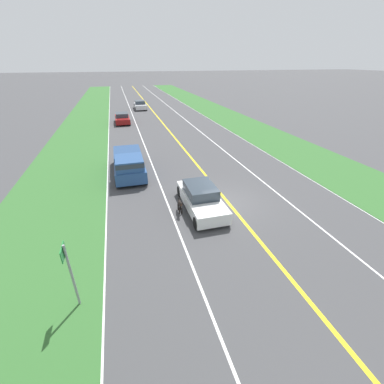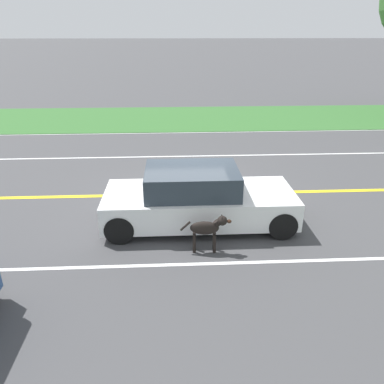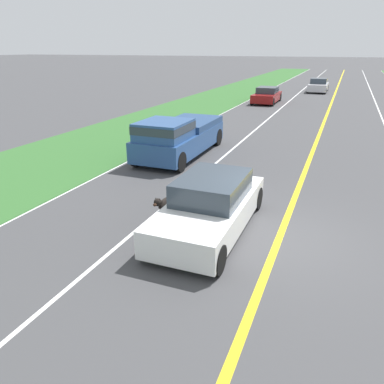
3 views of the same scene
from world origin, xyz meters
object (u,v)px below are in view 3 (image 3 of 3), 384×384
(ego_car, at_px, (210,206))
(pickup_truck, at_px, (178,136))
(car_trailing_mid, at_px, (318,86))
(car_trailing_near, at_px, (267,96))
(dog, at_px, (164,205))

(ego_car, bearing_deg, pickup_truck, -59.59)
(ego_car, bearing_deg, car_trailing_mid, -89.95)
(ego_car, height_order, car_trailing_near, ego_car)
(pickup_truck, height_order, car_trailing_near, pickup_truck)
(ego_car, bearing_deg, dog, 6.41)
(dog, bearing_deg, ego_car, -170.15)
(dog, relative_size, car_trailing_mid, 0.25)
(ego_car, height_order, pickup_truck, pickup_truck)
(ego_car, relative_size, dog, 4.18)
(ego_car, relative_size, pickup_truck, 0.80)
(ego_car, bearing_deg, car_trailing_near, -82.00)
(dog, relative_size, car_trailing_near, 0.25)
(car_trailing_near, bearing_deg, car_trailing_mid, -107.91)
(pickup_truck, height_order, car_trailing_mid, pickup_truck)
(dog, bearing_deg, car_trailing_mid, -88.57)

